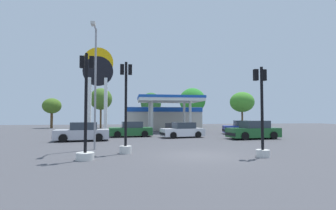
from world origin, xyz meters
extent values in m
plane|color=#47474C|center=(0.00, 0.00, 0.00)|extent=(90.00, 90.00, 0.00)
cube|color=beige|center=(1.32, 23.85, 1.61)|extent=(10.60, 5.16, 3.21)
cube|color=#194CB2|center=(1.32, 21.22, 2.86)|extent=(10.60, 0.12, 0.60)
cube|color=white|center=(1.32, 17.94, 3.92)|extent=(7.65, 6.06, 0.35)
cube|color=#194CB2|center=(1.32, 17.94, 4.25)|extent=(7.75, 6.16, 0.30)
cylinder|color=silver|center=(-0.98, 16.27, 1.87)|extent=(0.32, 0.32, 3.75)
cylinder|color=silver|center=(3.62, 16.27, 1.87)|extent=(0.32, 0.32, 3.75)
cylinder|color=silver|center=(-0.98, 19.61, 1.87)|extent=(0.32, 0.32, 3.75)
cylinder|color=silver|center=(3.62, 19.61, 1.87)|extent=(0.32, 0.32, 3.75)
cube|color=#4C4C51|center=(1.32, 17.94, 0.55)|extent=(0.90, 0.60, 1.10)
cube|color=white|center=(-8.62, 20.18, 3.45)|extent=(0.40, 0.56, 6.91)
cube|color=white|center=(-6.60, 20.18, 3.45)|extent=(0.40, 0.56, 6.91)
cylinder|color=black|center=(-7.61, 20.18, 7.77)|extent=(3.84, 0.22, 3.84)
cylinder|color=#F2B20C|center=(-7.61, 20.20, 8.92)|extent=(3.84, 0.22, 3.84)
cube|color=white|center=(-7.61, 20.24, 8.35)|extent=(3.53, 0.08, 0.69)
cylinder|color=black|center=(0.30, 9.15, 0.30)|extent=(0.63, 0.31, 0.60)
cylinder|color=black|center=(0.00, 10.73, 0.30)|extent=(0.63, 0.31, 0.60)
cylinder|color=black|center=(2.69, 9.61, 0.30)|extent=(0.63, 0.31, 0.60)
cylinder|color=black|center=(2.39, 11.19, 0.30)|extent=(0.63, 0.31, 0.60)
cube|color=silver|center=(1.34, 10.17, 0.49)|extent=(4.17, 2.36, 0.71)
cube|color=#2D3842|center=(1.48, 10.19, 1.11)|extent=(2.11, 1.79, 0.60)
cube|color=black|center=(-0.55, 9.80, 0.39)|extent=(0.41, 1.56, 0.22)
cylinder|color=black|center=(5.95, 6.91, 0.34)|extent=(0.70, 0.30, 0.68)
cylinder|color=black|center=(5.77, 8.72, 0.34)|extent=(0.70, 0.30, 0.68)
cylinder|color=black|center=(8.69, 7.18, 0.34)|extent=(0.70, 0.30, 0.68)
cylinder|color=black|center=(8.51, 8.99, 0.34)|extent=(0.70, 0.30, 0.68)
cube|color=#1E5928|center=(7.23, 7.95, 0.56)|extent=(4.61, 2.29, 0.80)
cube|color=#2D3842|center=(7.39, 7.96, 1.26)|extent=(2.27, 1.85, 0.68)
cube|color=black|center=(5.06, 7.73, 0.44)|extent=(0.30, 1.77, 0.25)
cylinder|color=black|center=(-8.51, 7.42, 0.32)|extent=(0.66, 0.29, 0.64)
cylinder|color=black|center=(-8.70, 9.13, 0.32)|extent=(0.66, 0.29, 0.64)
cylinder|color=black|center=(-5.92, 7.71, 0.32)|extent=(0.66, 0.29, 0.64)
cylinder|color=black|center=(-6.11, 9.42, 0.32)|extent=(0.66, 0.29, 0.64)
cube|color=#B2B2BA|center=(-7.31, 8.42, 0.53)|extent=(4.37, 2.21, 0.76)
cube|color=#2D3842|center=(-7.16, 8.44, 1.19)|extent=(2.16, 1.77, 0.64)
cube|color=black|center=(-9.36, 8.20, 0.42)|extent=(0.30, 1.68, 0.24)
cylinder|color=black|center=(7.36, 12.65, 0.32)|extent=(0.67, 0.34, 0.64)
cylinder|color=black|center=(7.69, 14.33, 0.32)|extent=(0.67, 0.34, 0.64)
cylinder|color=black|center=(9.90, 12.15, 0.32)|extent=(0.67, 0.34, 0.64)
cylinder|color=black|center=(10.23, 13.83, 0.32)|extent=(0.67, 0.34, 0.64)
cube|color=navy|center=(8.79, 13.24, 0.53)|extent=(4.43, 2.52, 0.76)
cube|color=#2D3842|center=(8.94, 13.21, 1.18)|extent=(2.25, 1.91, 0.64)
cube|color=black|center=(6.79, 13.64, 0.42)|extent=(0.44, 1.65, 0.24)
cylinder|color=black|center=(-4.61, 10.79, 0.31)|extent=(0.64, 0.27, 0.62)
cylinder|color=black|center=(-4.76, 12.45, 0.31)|extent=(0.64, 0.27, 0.62)
cylinder|color=black|center=(-2.10, 11.02, 0.31)|extent=(0.64, 0.27, 0.62)
cylinder|color=black|center=(-2.25, 12.68, 0.31)|extent=(0.64, 0.27, 0.62)
cube|color=#1E5928|center=(-3.43, 11.74, 0.51)|extent=(4.20, 2.07, 0.74)
cube|color=#2D3842|center=(-3.29, 11.75, 1.15)|extent=(2.07, 1.68, 0.62)
cube|color=black|center=(-5.42, 11.55, 0.41)|extent=(0.26, 1.62, 0.23)
cylinder|color=silver|center=(-3.72, 1.22, 0.20)|extent=(0.65, 0.65, 0.40)
cylinder|color=black|center=(-3.72, 1.22, 2.69)|extent=(0.14, 0.14, 4.59)
cube|color=black|center=(-3.94, 1.38, 4.60)|extent=(0.21, 0.20, 0.57)
sphere|color=red|center=(-3.94, 1.50, 4.78)|extent=(0.15, 0.15, 0.15)
sphere|color=#D89E0C|center=(-3.94, 1.50, 4.60)|extent=(0.15, 0.15, 0.15)
sphere|color=green|center=(-3.94, 1.50, 4.42)|extent=(0.15, 0.15, 0.15)
cube|color=black|center=(-3.50, 1.38, 4.60)|extent=(0.21, 0.20, 0.57)
sphere|color=red|center=(-3.50, 1.50, 4.78)|extent=(0.15, 0.15, 0.15)
sphere|color=#D89E0C|center=(-3.50, 1.50, 4.60)|extent=(0.15, 0.15, 0.15)
sphere|color=green|center=(-3.50, 1.50, 4.42)|extent=(0.15, 0.15, 0.15)
cylinder|color=silver|center=(-5.52, -0.50, 0.17)|extent=(0.81, 0.81, 0.34)
cylinder|color=black|center=(-5.52, -0.50, 2.66)|extent=(0.14, 0.14, 4.63)
cube|color=black|center=(-5.74, -0.34, 4.59)|extent=(0.21, 0.20, 0.57)
sphere|color=red|center=(-5.74, -0.22, 4.77)|extent=(0.15, 0.15, 0.15)
sphere|color=#D89E0C|center=(-5.74, -0.22, 4.59)|extent=(0.15, 0.15, 0.15)
sphere|color=green|center=(-5.74, -0.22, 4.41)|extent=(0.15, 0.15, 0.15)
cube|color=black|center=(-5.30, -0.34, 4.59)|extent=(0.21, 0.20, 0.57)
sphere|color=red|center=(-5.30, -0.22, 4.77)|extent=(0.15, 0.15, 0.15)
sphere|color=#D89E0C|center=(-5.30, -0.22, 4.59)|extent=(0.15, 0.15, 0.15)
sphere|color=green|center=(-5.30, -0.22, 4.41)|extent=(0.15, 0.15, 0.15)
cylinder|color=silver|center=(3.01, -0.98, 0.18)|extent=(0.65, 0.65, 0.36)
cylinder|color=black|center=(3.01, -0.98, 2.43)|extent=(0.14, 0.14, 4.13)
cube|color=black|center=(2.79, -0.82, 4.11)|extent=(0.21, 0.20, 0.57)
sphere|color=red|center=(2.79, -0.70, 4.29)|extent=(0.15, 0.15, 0.15)
sphere|color=#D89E0C|center=(2.79, -0.70, 4.11)|extent=(0.15, 0.15, 0.15)
sphere|color=green|center=(2.79, -0.70, 3.93)|extent=(0.15, 0.15, 0.15)
cube|color=black|center=(3.23, -0.82, 4.11)|extent=(0.21, 0.20, 0.57)
sphere|color=red|center=(3.23, -0.70, 4.29)|extent=(0.15, 0.15, 0.15)
sphere|color=#D89E0C|center=(3.23, -0.70, 4.11)|extent=(0.15, 0.15, 0.15)
sphere|color=green|center=(3.23, -0.70, 3.93)|extent=(0.15, 0.15, 0.15)
cylinder|color=brown|center=(-16.06, 30.02, 1.26)|extent=(0.40, 0.40, 2.51)
ellipsoid|color=#456A21|center=(-16.06, 30.02, 3.61)|extent=(2.92, 2.92, 2.48)
cylinder|color=brown|center=(-8.20, 28.95, 1.70)|extent=(0.30, 0.30, 3.39)
ellipsoid|color=#436B27|center=(-8.20, 28.95, 4.74)|extent=(3.59, 3.59, 3.53)
cylinder|color=brown|center=(0.05, 29.73, 1.41)|extent=(0.36, 0.36, 2.81)
ellipsoid|color=#2D642D|center=(0.05, 29.73, 4.11)|extent=(3.46, 3.46, 3.67)
cylinder|color=brown|center=(7.38, 29.82, 1.47)|extent=(0.38, 0.38, 2.95)
ellipsoid|color=#2D892C|center=(7.38, 29.82, 4.67)|extent=(4.59, 4.59, 4.40)
cylinder|color=brown|center=(17.03, 30.53, 1.43)|extent=(0.32, 0.32, 2.87)
ellipsoid|color=#438D2C|center=(17.03, 30.53, 4.53)|extent=(4.43, 4.43, 3.72)
cylinder|color=gray|center=(-5.60, 3.11, 3.71)|extent=(0.12, 0.12, 7.42)
cylinder|color=gray|center=(-5.60, 2.51, 7.32)|extent=(0.09, 1.20, 0.09)
cube|color=beige|center=(-5.60, 1.91, 7.27)|extent=(0.24, 0.44, 0.16)
camera|label=1|loc=(-3.49, -12.38, 2.06)|focal=26.35mm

